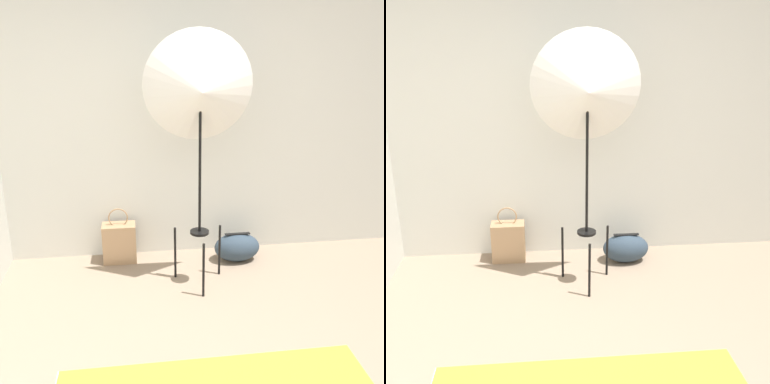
{
  "view_description": "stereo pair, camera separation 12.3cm",
  "coord_description": "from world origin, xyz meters",
  "views": [
    {
      "loc": [
        -0.46,
        -1.75,
        1.97
      ],
      "look_at": [
        -0.04,
        1.33,
        0.88
      ],
      "focal_mm": 42.0,
      "sensor_mm": 36.0,
      "label": 1
    },
    {
      "loc": [
        -0.33,
        -1.77,
        1.97
      ],
      "look_at": [
        -0.04,
        1.33,
        0.88
      ],
      "focal_mm": 42.0,
      "sensor_mm": 36.0,
      "label": 2
    }
  ],
  "objects": [
    {
      "name": "photo_umbrella",
      "position": [
        0.04,
        1.53,
        1.58
      ],
      "size": [
        0.84,
        0.39,
        2.02
      ],
      "color": "black",
      "rests_on": "ground_plane"
    },
    {
      "name": "tote_bag",
      "position": [
        -0.62,
        2.0,
        0.19
      ],
      "size": [
        0.3,
        0.17,
        0.52
      ],
      "color": "#9E7A56",
      "rests_on": "ground_plane"
    },
    {
      "name": "duffel_bag",
      "position": [
        0.44,
        1.87,
        0.13
      ],
      "size": [
        0.42,
        0.26,
        0.27
      ],
      "color": "#2D3D4C",
      "rests_on": "ground_plane"
    },
    {
      "name": "wall_back",
      "position": [
        0.0,
        2.17,
        1.3
      ],
      "size": [
        8.0,
        0.05,
        2.6
      ],
      "color": "beige",
      "rests_on": "ground_plane"
    }
  ]
}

